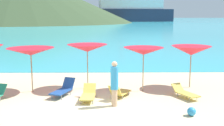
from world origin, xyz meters
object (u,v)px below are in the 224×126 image
object	(u,v)px
lounge_chair_3	(63,89)
lounge_chair_5	(88,94)
umbrella_4	(191,51)
cruise_ship	(131,9)
beachgoer_0	(114,82)
umbrella_1	(31,52)
beach_ball	(192,112)
umbrella_3	(143,51)
lounge_chair_0	(185,92)
lounge_chair_4	(119,92)
umbrella_2	(87,48)

from	to	relation	value
lounge_chair_3	lounge_chair_5	xyz separation A→B (m)	(1.23, -0.73, -0.06)
umbrella_4	cruise_ship	size ratio (longest dim) A/B	0.04
lounge_chair_5	cruise_ship	bearing A→B (deg)	87.75
beachgoer_0	umbrella_1	bearing A→B (deg)	-129.70
beach_ball	beachgoer_0	bearing A→B (deg)	157.29
umbrella_3	lounge_chair_0	size ratio (longest dim) A/B	1.42
cruise_ship	umbrella_4	bearing A→B (deg)	-105.62
umbrella_1	beach_ball	xyz separation A→B (m)	(6.94, -3.51, -1.85)
umbrella_1	lounge_chair_5	distance (m)	3.68
lounge_chair_0	beachgoer_0	distance (m)	3.58
lounge_chair_5	beach_ball	bearing A→B (deg)	-23.77
umbrella_4	lounge_chair_3	size ratio (longest dim) A/B	1.34
umbrella_1	lounge_chair_4	bearing A→B (deg)	-14.26
umbrella_3	lounge_chair_0	bearing A→B (deg)	-33.70
umbrella_1	beachgoer_0	distance (m)	4.76
umbrella_3	cruise_ship	world-z (taller)	cruise_ship
lounge_chair_3	umbrella_2	bearing A→B (deg)	73.08
umbrella_2	lounge_chair_5	world-z (taller)	umbrella_2
lounge_chair_0	lounge_chair_4	size ratio (longest dim) A/B	1.05
beach_ball	lounge_chair_5	bearing A→B (deg)	153.21
lounge_chair_3	cruise_ship	xyz separation A→B (m)	(16.52, 164.91, 7.32)
lounge_chair_3	lounge_chair_5	world-z (taller)	lounge_chair_3
umbrella_3	lounge_chair_3	world-z (taller)	umbrella_3
cruise_ship	umbrella_3	bearing A→B (deg)	-106.50
umbrella_1	lounge_chair_5	bearing A→B (deg)	-26.81
beachgoer_0	cruise_ship	world-z (taller)	cruise_ship
umbrella_1	umbrella_4	xyz separation A→B (m)	(8.10, 0.75, -0.06)
umbrella_2	umbrella_4	xyz separation A→B (m)	(5.39, 0.11, -0.15)
umbrella_2	lounge_chair_4	distance (m)	2.98
umbrella_1	umbrella_3	xyz separation A→B (m)	(5.53, 0.09, 0.00)
umbrella_2	cruise_ship	bearing A→B (deg)	84.60
umbrella_3	lounge_chair_3	size ratio (longest dim) A/B	1.34
lounge_chair_3	lounge_chair_5	distance (m)	1.43
umbrella_1	lounge_chair_0	world-z (taller)	umbrella_1
lounge_chair_5	lounge_chair_0	bearing A→B (deg)	7.43
lounge_chair_3	lounge_chair_0	bearing A→B (deg)	16.90
lounge_chair_0	beach_ball	world-z (taller)	lounge_chair_0
lounge_chair_3	beachgoer_0	size ratio (longest dim) A/B	0.87
lounge_chair_5	umbrella_3	bearing A→B (deg)	33.34
lounge_chair_5	beachgoer_0	bearing A→B (deg)	-32.79
umbrella_4	beach_ball	size ratio (longest dim) A/B	6.57
lounge_chair_3	beachgoer_0	bearing A→B (deg)	-12.43
lounge_chair_4	beachgoer_0	xyz separation A→B (m)	(-0.26, -1.20, 0.74)
umbrella_1	lounge_chair_3	distance (m)	2.48
lounge_chair_5	lounge_chair_3	bearing A→B (deg)	152.36
umbrella_4	beachgoer_0	distance (m)	5.16
umbrella_2	beach_ball	xyz separation A→B (m)	(4.23, -4.15, -1.94)
umbrella_4	cruise_ship	world-z (taller)	cruise_ship
umbrella_1	lounge_chair_4	world-z (taller)	umbrella_1
umbrella_1	umbrella_2	distance (m)	2.79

